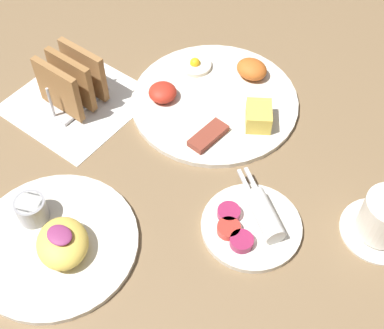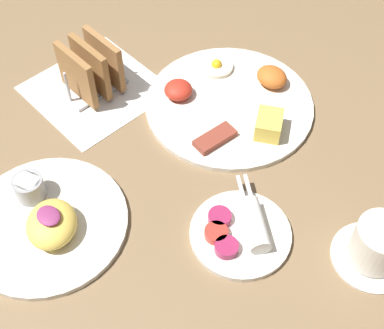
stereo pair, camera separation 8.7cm
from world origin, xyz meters
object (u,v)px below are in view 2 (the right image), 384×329
at_px(plate_breakfast, 231,102).
at_px(coffee_cup, 377,246).
at_px(plate_foreground, 46,220).
at_px(plate_condiments, 241,231).
at_px(toast_rack, 91,69).

distance_m(plate_breakfast, coffee_cup, 0.37).
relative_size(plate_foreground, coffee_cup, 2.11).
relative_size(plate_condiments, plate_foreground, 0.62).
bearing_deg(toast_rack, plate_foreground, -50.97).
relative_size(toast_rack, coffee_cup, 0.97).
bearing_deg(coffee_cup, plate_condiments, -144.91).
bearing_deg(plate_foreground, coffee_cup, 39.93).
distance_m(plate_foreground, toast_rack, 0.30).
bearing_deg(plate_condiments, coffee_cup, 35.09).
relative_size(plate_breakfast, coffee_cup, 2.58).
bearing_deg(plate_breakfast, coffee_cup, -11.67).
height_order(plate_breakfast, plate_foreground, plate_foreground).
xyz_separation_m(plate_foreground, toast_rack, (-0.19, 0.24, 0.04)).
distance_m(plate_condiments, plate_foreground, 0.30).
distance_m(plate_condiments, toast_rack, 0.41).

